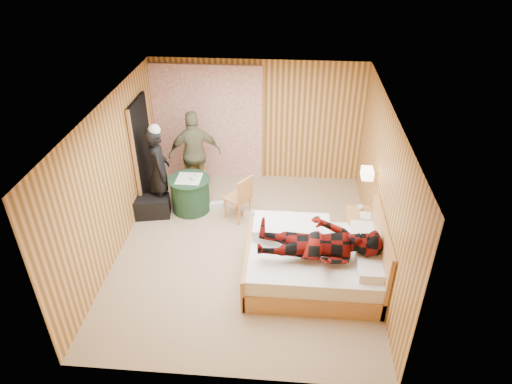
# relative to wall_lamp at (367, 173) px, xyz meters

# --- Properties ---
(floor) EXTENTS (4.20, 5.00, 0.01)m
(floor) POSITION_rel_wall_lamp_xyz_m (-1.92, -0.45, -1.30)
(floor) COLOR tan
(floor) RESTS_ON ground
(ceiling) EXTENTS (4.20, 5.00, 0.01)m
(ceiling) POSITION_rel_wall_lamp_xyz_m (-1.92, -0.45, 1.20)
(ceiling) COLOR white
(ceiling) RESTS_ON wall_back
(wall_back) EXTENTS (4.20, 0.02, 2.50)m
(wall_back) POSITION_rel_wall_lamp_xyz_m (-1.92, 2.05, -0.05)
(wall_back) COLOR #E9A059
(wall_back) RESTS_ON floor
(wall_left) EXTENTS (0.02, 5.00, 2.50)m
(wall_left) POSITION_rel_wall_lamp_xyz_m (-4.02, -0.45, -0.05)
(wall_left) COLOR #E9A059
(wall_left) RESTS_ON floor
(wall_right) EXTENTS (0.02, 5.00, 2.50)m
(wall_right) POSITION_rel_wall_lamp_xyz_m (0.18, -0.45, -0.05)
(wall_right) COLOR #E9A059
(wall_right) RESTS_ON floor
(curtain) EXTENTS (2.20, 0.08, 2.40)m
(curtain) POSITION_rel_wall_lamp_xyz_m (-2.92, 1.98, -0.10)
(curtain) COLOR white
(curtain) RESTS_ON floor
(doorway) EXTENTS (0.06, 0.90, 2.05)m
(doorway) POSITION_rel_wall_lamp_xyz_m (-3.98, 0.95, -0.28)
(doorway) COLOR black
(doorway) RESTS_ON floor
(wall_lamp) EXTENTS (0.26, 0.24, 0.16)m
(wall_lamp) POSITION_rel_wall_lamp_xyz_m (0.00, 0.00, 0.00)
(wall_lamp) COLOR gold
(wall_lamp) RESTS_ON wall_right
(bed) EXTENTS (2.02, 1.59, 1.10)m
(bed) POSITION_rel_wall_lamp_xyz_m (-0.80, -1.06, -0.98)
(bed) COLOR tan
(bed) RESTS_ON floor
(nightstand) EXTENTS (0.44, 0.60, 0.58)m
(nightstand) POSITION_rel_wall_lamp_xyz_m (-0.04, -0.13, -1.00)
(nightstand) COLOR tan
(nightstand) RESTS_ON floor
(round_table) EXTENTS (0.77, 0.77, 0.68)m
(round_table) POSITION_rel_wall_lamp_xyz_m (-3.08, 0.65, -0.96)
(round_table) COLOR #1C3E28
(round_table) RESTS_ON floor
(chair_far) EXTENTS (0.52, 0.52, 0.93)m
(chair_far) POSITION_rel_wall_lamp_xyz_m (-3.10, 1.27, -0.76)
(chair_far) COLOR tan
(chair_far) RESTS_ON floor
(chair_near) EXTENTS (0.55, 0.55, 0.88)m
(chair_near) POSITION_rel_wall_lamp_xyz_m (-2.10, 0.41, -0.79)
(chair_near) COLOR tan
(chair_near) RESTS_ON floor
(duffel_bag) EXTENTS (0.74, 0.49, 0.39)m
(duffel_bag) POSITION_rel_wall_lamp_xyz_m (-3.77, 0.38, -1.11)
(duffel_bag) COLOR black
(duffel_bag) RESTS_ON floor
(sneaker_left) EXTENTS (0.30, 0.19, 0.12)m
(sneaker_left) POSITION_rel_wall_lamp_xyz_m (-2.61, 0.73, -1.24)
(sneaker_left) COLOR white
(sneaker_left) RESTS_ON floor
(sneaker_right) EXTENTS (0.31, 0.16, 0.13)m
(sneaker_right) POSITION_rel_wall_lamp_xyz_m (-1.91, 0.49, -1.23)
(sneaker_right) COLOR white
(sneaker_right) RESTS_ON floor
(woman_standing) EXTENTS (0.58, 0.71, 1.66)m
(woman_standing) POSITION_rel_wall_lamp_xyz_m (-3.61, 0.63, -0.47)
(woman_standing) COLOR black
(woman_standing) RESTS_ON floor
(man_at_table) EXTENTS (1.08, 0.66, 1.72)m
(man_at_table) POSITION_rel_wall_lamp_xyz_m (-3.08, 1.29, -0.44)
(man_at_table) COLOR #6A6946
(man_at_table) RESTS_ON floor
(man_on_bed) EXTENTS (0.86, 0.67, 1.77)m
(man_on_bed) POSITION_rel_wall_lamp_xyz_m (-0.77, -1.29, -0.32)
(man_on_bed) COLOR maroon
(man_on_bed) RESTS_ON bed
(book_lower) EXTENTS (0.18, 0.23, 0.02)m
(book_lower) POSITION_rel_wall_lamp_xyz_m (-0.04, -0.18, -0.71)
(book_lower) COLOR white
(book_lower) RESTS_ON nightstand
(book_upper) EXTENTS (0.21, 0.25, 0.02)m
(book_upper) POSITION_rel_wall_lamp_xyz_m (-0.04, -0.18, -0.69)
(book_upper) COLOR white
(book_upper) RESTS_ON nightstand
(cup_nightstand) EXTENTS (0.13, 0.13, 0.09)m
(cup_nightstand) POSITION_rel_wall_lamp_xyz_m (-0.04, 0.00, -0.67)
(cup_nightstand) COLOR white
(cup_nightstand) RESTS_ON nightstand
(cup_table) EXTENTS (0.13, 0.13, 0.10)m
(cup_table) POSITION_rel_wall_lamp_xyz_m (-2.98, 0.60, -0.57)
(cup_table) COLOR white
(cup_table) RESTS_ON round_table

